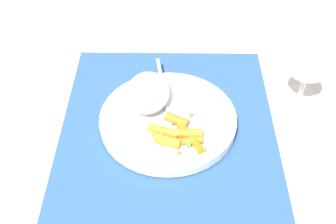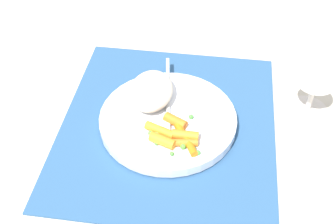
% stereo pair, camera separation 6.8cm
% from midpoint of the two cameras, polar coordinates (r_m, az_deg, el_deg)
% --- Properties ---
extents(ground_plane, '(2.40, 2.40, 0.00)m').
position_cam_midpoint_polar(ground_plane, '(0.77, -2.52, -1.92)').
color(ground_plane, beige).
extents(placemat, '(0.42, 0.37, 0.01)m').
position_cam_midpoint_polar(placemat, '(0.77, -2.53, -1.77)').
color(placemat, '#2D5684').
rests_on(placemat, ground_plane).
extents(plate, '(0.24, 0.24, 0.02)m').
position_cam_midpoint_polar(plate, '(0.76, -2.56, -1.14)').
color(plate, white).
rests_on(plate, placemat).
extents(rice_mound, '(0.11, 0.08, 0.04)m').
position_cam_midpoint_polar(rice_mound, '(0.77, -5.16, 2.48)').
color(rice_mound, beige).
rests_on(rice_mound, plate).
extents(carrot_portion, '(0.09, 0.09, 0.02)m').
position_cam_midpoint_polar(carrot_portion, '(0.72, -1.33, -2.90)').
color(carrot_portion, orange).
rests_on(carrot_portion, plate).
extents(pea_scatter, '(0.09, 0.09, 0.01)m').
position_cam_midpoint_polar(pea_scatter, '(0.72, -1.65, -3.24)').
color(pea_scatter, '#4F9942').
rests_on(pea_scatter, plate).
extents(fork, '(0.21, 0.04, 0.01)m').
position_cam_midpoint_polar(fork, '(0.77, -2.81, 1.09)').
color(fork, silver).
rests_on(fork, plate).
extents(wine_glass, '(0.07, 0.07, 0.14)m').
position_cam_midpoint_polar(wine_glass, '(0.79, 15.84, 6.63)').
color(wine_glass, silver).
rests_on(wine_glass, ground_plane).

